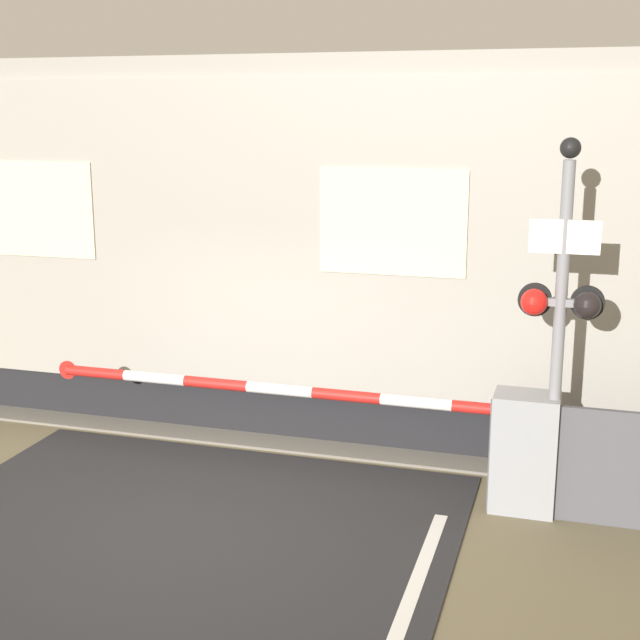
{
  "coord_description": "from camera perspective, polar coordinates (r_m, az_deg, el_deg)",
  "views": [
    {
      "loc": [
        3.34,
        -6.66,
        3.71
      ],
      "look_at": [
        0.74,
        2.01,
        1.57
      ],
      "focal_mm": 50.0,
      "sensor_mm": 36.0,
      "label": 1
    }
  ],
  "objects": [
    {
      "name": "ground_plane",
      "position": [
        8.32,
        -9.16,
        -13.33
      ],
      "size": [
        80.0,
        80.0,
        0.0
      ],
      "primitive_type": "plane",
      "color": "#6B6047"
    },
    {
      "name": "track_bed",
      "position": [
        11.5,
        -1.14,
        -5.38
      ],
      "size": [
        36.0,
        3.2,
        0.13
      ],
      "color": "slate",
      "rests_on": "ground_plane"
    },
    {
      "name": "train",
      "position": [
        12.15,
        -14.03,
        5.73
      ],
      "size": [
        15.47,
        2.78,
        4.28
      ],
      "color": "black",
      "rests_on": "ground_plane"
    },
    {
      "name": "crossing_barrier",
      "position": [
        8.68,
        10.31,
        -7.62
      ],
      "size": [
        5.26,
        0.44,
        1.14
      ],
      "color": "gray",
      "rests_on": "ground_plane"
    },
    {
      "name": "signal_post",
      "position": [
        8.2,
        15.12,
        0.69
      ],
      "size": [
        0.76,
        0.26,
        3.48
      ],
      "color": "gray",
      "rests_on": "ground_plane"
    }
  ]
}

